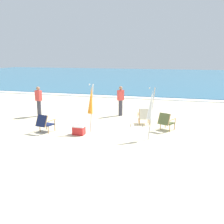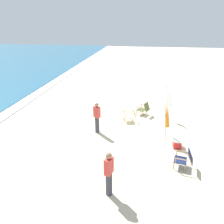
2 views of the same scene
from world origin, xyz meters
The scene contains 9 objects.
ground_plane centered at (0.00, 0.00, 0.00)m, with size 80.00×80.00×0.00m, color beige.
beach_chair_back_left centered at (1.39, 1.56, 0.43)m, with size 0.73×0.81×0.81m.
beach_chair_mid_center centered at (2.46, 0.83, 0.43)m, with size 0.81×0.87×0.81m.
beach_chair_front_right centered at (-2.57, -0.86, 0.43)m, with size 0.70×0.81×0.80m.
umbrella_furled_orange centered at (-0.66, -0.23, 1.39)m, with size 0.33×0.40×2.12m.
umbrella_furled_white centered at (1.94, -0.56, 1.37)m, with size 0.38×0.49×2.10m.
person_near_chairs centered at (-4.44, 1.83, 0.84)m, with size 0.38×0.28×1.63m.
person_by_waterline centered at (-0.18, 3.17, 0.84)m, with size 0.36×0.39×1.63m.
cooler_box centered at (-1.03, -0.76, 0.20)m, with size 0.49×0.35×0.40m.
Camera 2 is at (-10.06, 0.85, 5.42)m, focal length 35.00 mm.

